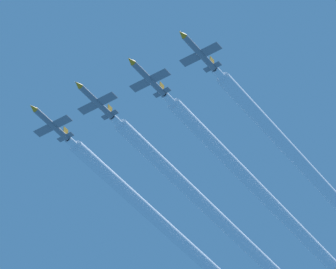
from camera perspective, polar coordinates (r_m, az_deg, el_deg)
The scene contains 8 objects.
jet_far_left at distance 236.17m, azimuth 1.40°, elevation 3.83°, with size 8.55×12.45×2.99m.
jet_inner_left at distance 240.88m, azimuth -0.95°, elevation 2.63°, with size 8.55×12.45×2.99m.
jet_center at distance 245.77m, azimuth -3.36°, elevation 1.57°, with size 8.55×12.45×2.99m.
jet_inner_right at distance 250.76m, azimuth -5.42°, elevation 0.52°, with size 8.55×12.45×2.99m.
smoke_trail_far_left at distance 263.57m, azimuth 6.62°, elevation -1.84°, with size 2.85×75.30×2.85m.
smoke_trail_inner_left at distance 270.50m, azimuth 4.87°, elevation -3.27°, with size 2.85×83.25×2.85m.
smoke_trail_center at distance 271.11m, azimuth 1.98°, elevation -3.53°, with size 2.85×72.23×2.85m.
smoke_trail_inner_right at distance 273.91m, azimuth -0.30°, elevation -4.11°, with size 2.85×66.90×2.85m.
Camera 1 is at (-105.31, 136.68, 2.94)m, focal length 132.97 mm.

